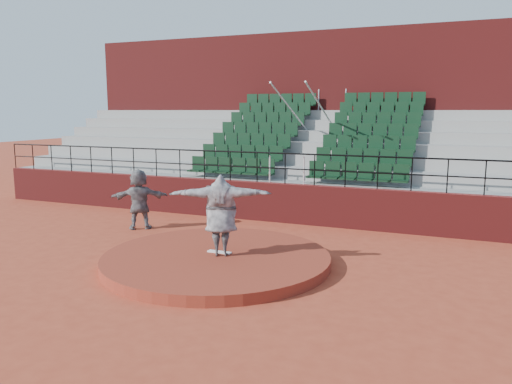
{
  "coord_description": "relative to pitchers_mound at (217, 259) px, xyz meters",
  "views": [
    {
      "loc": [
        5.36,
        -10.41,
        3.69
      ],
      "look_at": [
        0.0,
        2.5,
        1.4
      ],
      "focal_mm": 35.0,
      "sensor_mm": 36.0,
      "label": 1
    }
  ],
  "objects": [
    {
      "name": "pitchers_mound",
      "position": [
        0.0,
        0.0,
        0.0
      ],
      "size": [
        5.5,
        5.5,
        0.25
      ],
      "primitive_type": "cylinder",
      "color": "maroon",
      "rests_on": "ground"
    },
    {
      "name": "press_box_facade",
      "position": [
        0.0,
        12.6,
        3.43
      ],
      "size": [
        24.0,
        3.0,
        7.1
      ],
      "primitive_type": "cube",
      "color": "maroon",
      "rests_on": "ground"
    },
    {
      "name": "seating_deck",
      "position": [
        0.0,
        8.65,
        1.32
      ],
      "size": [
        24.0,
        5.97,
        4.63
      ],
      "color": "gray",
      "rests_on": "ground"
    },
    {
      "name": "boundary_wall",
      "position": [
        0.0,
        5.0,
        0.53
      ],
      "size": [
        24.0,
        0.3,
        1.3
      ],
      "primitive_type": "cube",
      "color": "maroon",
      "rests_on": "ground"
    },
    {
      "name": "fielder",
      "position": [
        -3.91,
        2.38,
        0.83
      ],
      "size": [
        1.79,
        1.43,
        1.9
      ],
      "primitive_type": "imported",
      "rotation": [
        0.0,
        0.0,
        3.71
      ],
      "color": "black",
      "rests_on": "ground"
    },
    {
      "name": "wall_railing",
      "position": [
        0.0,
        5.0,
        1.9
      ],
      "size": [
        24.04,
        0.05,
        1.03
      ],
      "color": "black",
      "rests_on": "boundary_wall"
    },
    {
      "name": "pitching_rubber",
      "position": [
        0.0,
        0.15,
        0.14
      ],
      "size": [
        0.6,
        0.15,
        0.03
      ],
      "primitive_type": "cube",
      "color": "white",
      "rests_on": "pitchers_mound"
    },
    {
      "name": "ground",
      "position": [
        0.0,
        0.0,
        -0.12
      ],
      "size": [
        90.0,
        90.0,
        0.0
      ],
      "primitive_type": "plane",
      "color": "#A03B24",
      "rests_on": "ground"
    },
    {
      "name": "pitcher",
      "position": [
        0.13,
        -0.01,
        1.1
      ],
      "size": [
        2.47,
        1.52,
        1.96
      ],
      "primitive_type": "imported",
      "rotation": [
        0.0,
        0.0,
        3.53
      ],
      "color": "black",
      "rests_on": "pitchers_mound"
    }
  ]
}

